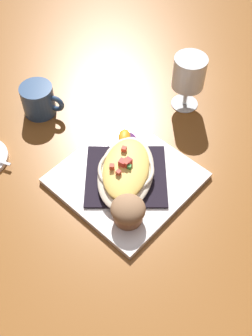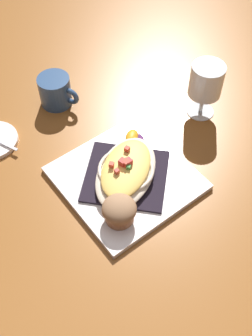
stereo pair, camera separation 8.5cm
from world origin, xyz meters
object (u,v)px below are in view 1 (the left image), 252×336
muffin (128,211)px  coffee_mug (39,101)px  orange_garnish (126,138)px  square_plate (126,178)px  gratin_dish (126,170)px  stemmed_glass (189,75)px

muffin → coffee_mug: (-0.03, -0.38, -0.01)m
coffee_mug → orange_garnish: bearing=113.4°
square_plate → orange_garnish: bearing=-129.1°
gratin_dish → stemmed_glass: (-0.27, -0.09, 0.06)m
coffee_mug → stemmed_glass: bearing=144.7°
orange_garnish → coffee_mug: (0.09, -0.22, 0.01)m
gratin_dish → muffin: (0.06, 0.08, 0.01)m
muffin → stemmed_glass: 0.37m
coffee_mug → stemmed_glass: size_ratio=0.72×
muffin → orange_garnish: size_ratio=1.10×
gratin_dish → orange_garnish: gratin_dish is taller
square_plate → orange_garnish: size_ratio=4.24×
gratin_dish → coffee_mug: bearing=-84.5°
gratin_dish → orange_garnish: (-0.07, -0.08, -0.01)m
coffee_mug → muffin: bearing=84.8°
orange_garnish → coffee_mug: bearing=-66.6°
square_plate → stemmed_glass: (-0.27, -0.09, 0.09)m
square_plate → orange_garnish: orange_garnish is taller
square_plate → coffee_mug: 0.30m
square_plate → stemmed_glass: size_ratio=1.90×
coffee_mug → square_plate: bearing=95.5°
square_plate → orange_garnish: 0.10m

